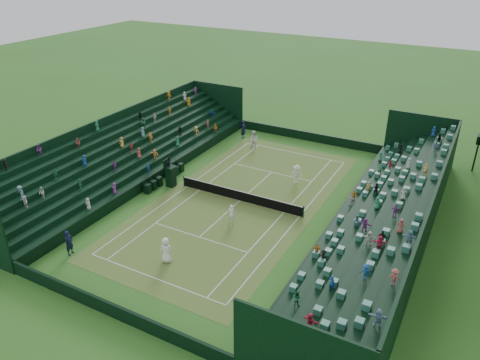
# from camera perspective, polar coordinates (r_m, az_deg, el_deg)

# --- Properties ---
(ground) EXTENTS (160.00, 160.00, 0.00)m
(ground) POSITION_cam_1_polar(r_m,az_deg,el_deg) (40.18, -0.00, -2.55)
(ground) COLOR #326821
(ground) RESTS_ON ground
(court_surface) EXTENTS (12.97, 26.77, 0.01)m
(court_surface) POSITION_cam_1_polar(r_m,az_deg,el_deg) (40.17, -0.00, -2.54)
(court_surface) COLOR #357928
(court_surface) RESTS_ON ground
(perimeter_wall_north) EXTENTS (17.17, 0.20, 1.00)m
(perimeter_wall_north) POSITION_cam_1_polar(r_m,az_deg,el_deg) (53.16, 8.24, 5.32)
(perimeter_wall_north) COLOR black
(perimeter_wall_north) RESTS_ON ground
(perimeter_wall_south) EXTENTS (17.17, 0.20, 1.00)m
(perimeter_wall_south) POSITION_cam_1_polar(r_m,az_deg,el_deg) (29.47, -15.46, -14.96)
(perimeter_wall_south) COLOR black
(perimeter_wall_south) RESTS_ON ground
(perimeter_wall_east) EXTENTS (0.20, 31.77, 1.00)m
(perimeter_wall_east) POSITION_cam_1_polar(r_m,az_deg,el_deg) (37.18, 11.61, -4.88)
(perimeter_wall_east) COLOR black
(perimeter_wall_east) RESTS_ON ground
(perimeter_wall_west) EXTENTS (0.20, 31.77, 1.00)m
(perimeter_wall_west) POSITION_cam_1_polar(r_m,az_deg,el_deg) (44.17, -9.72, 0.62)
(perimeter_wall_west) COLOR black
(perimeter_wall_west) RESTS_ON ground
(north_grandstand) EXTENTS (6.60, 32.00, 4.90)m
(north_grandstand) POSITION_cam_1_polar(r_m,az_deg,el_deg) (35.94, 18.10, -4.98)
(north_grandstand) COLOR black
(north_grandstand) RESTS_ON ground
(south_grandstand) EXTENTS (6.60, 32.00, 4.90)m
(south_grandstand) POSITION_cam_1_polar(r_m,az_deg,el_deg) (46.26, -13.93, 2.86)
(south_grandstand) COLOR black
(south_grandstand) RESTS_ON ground
(tennis_net) EXTENTS (11.67, 0.10, 1.06)m
(tennis_net) POSITION_cam_1_polar(r_m,az_deg,el_deg) (39.92, -0.00, -1.89)
(tennis_net) COLOR black
(tennis_net) RESTS_ON ground
(umpire_chair) EXTENTS (0.92, 0.92, 2.90)m
(umpire_chair) POSITION_cam_1_polar(r_m,az_deg,el_deg) (42.55, -8.48, 0.78)
(umpire_chair) COLOR black
(umpire_chair) RESTS_ON ground
(courtside_chairs) EXTENTS (0.57, 5.53, 1.23)m
(courtside_chairs) POSITION_cam_1_polar(r_m,az_deg,el_deg) (43.74, -9.19, 0.34)
(courtside_chairs) COLOR black
(courtside_chairs) RESTS_ON ground
(player_near_west) EXTENTS (1.09, 0.91, 1.91)m
(player_near_west) POSITION_cam_1_polar(r_m,az_deg,el_deg) (32.74, -9.00, -8.45)
(player_near_west) COLOR white
(player_near_west) RESTS_ON ground
(player_near_east) EXTENTS (0.65, 0.47, 1.64)m
(player_near_east) POSITION_cam_1_polar(r_m,az_deg,el_deg) (36.66, -1.05, -4.17)
(player_near_east) COLOR white
(player_near_east) RESTS_ON ground
(player_far_west) EXTENTS (1.02, 0.83, 1.97)m
(player_far_west) POSITION_cam_1_polar(r_m,az_deg,el_deg) (50.33, 1.72, 4.94)
(player_far_west) COLOR white
(player_far_west) RESTS_ON ground
(player_far_east) EXTENTS (1.33, 1.25, 1.80)m
(player_far_east) POSITION_cam_1_polar(r_m,az_deg,el_deg) (43.07, 6.91, 0.71)
(player_far_east) COLOR white
(player_far_east) RESTS_ON ground
(line_judge_north) EXTENTS (0.56, 0.78, 1.99)m
(line_judge_north) POSITION_cam_1_polar(r_m,az_deg,el_deg) (53.12, 0.41, 6.16)
(line_judge_north) COLOR black
(line_judge_north) RESTS_ON ground
(line_judge_south) EXTENTS (0.51, 0.73, 1.90)m
(line_judge_south) POSITION_cam_1_polar(r_m,az_deg,el_deg) (35.21, -20.11, -7.19)
(line_judge_south) COLOR black
(line_judge_south) RESTS_ON ground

